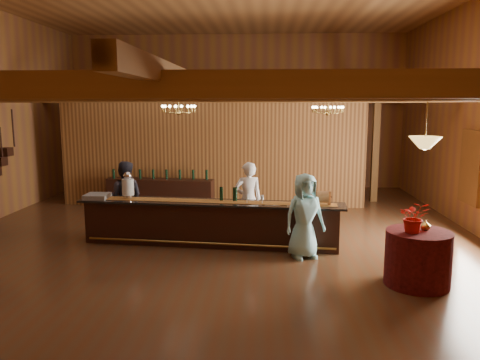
# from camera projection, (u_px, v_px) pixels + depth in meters

# --- Properties ---
(floor) EXTENTS (14.00, 14.00, 0.00)m
(floor) POSITION_uv_depth(u_px,v_px,m) (216.00, 239.00, 10.60)
(floor) COLOR #532F1B
(floor) RESTS_ON ground
(wall_back) EXTENTS (12.00, 0.10, 5.50)m
(wall_back) POSITION_uv_depth(u_px,v_px,m) (236.00, 112.00, 17.06)
(wall_back) COLOR #965F2A
(wall_back) RESTS_ON floor
(wall_front) EXTENTS (12.00, 0.10, 5.50)m
(wall_front) POSITION_uv_depth(u_px,v_px,m) (106.00, 141.00, 3.26)
(wall_front) COLOR #965F2A
(wall_front) RESTS_ON floor
(beam_grid) EXTENTS (11.90, 13.90, 0.39)m
(beam_grid) POSITION_uv_depth(u_px,v_px,m) (218.00, 94.00, 10.58)
(beam_grid) COLOR brown
(beam_grid) RESTS_ON wall_left
(support_posts) EXTENTS (9.20, 10.20, 3.20)m
(support_posts) POSITION_uv_depth(u_px,v_px,m) (213.00, 172.00, 9.85)
(support_posts) COLOR brown
(support_posts) RESTS_ON floor
(partition_wall) EXTENTS (9.00, 0.18, 3.10)m
(partition_wall) POSITION_uv_depth(u_px,v_px,m) (212.00, 155.00, 13.83)
(partition_wall) COLOR brown
(partition_wall) RESTS_ON floor
(window_right_back) EXTENTS (0.12, 1.05, 1.75)m
(window_right_back) POSITION_uv_depth(u_px,v_px,m) (472.00, 167.00, 11.00)
(window_right_back) COLOR white
(window_right_back) RESTS_ON wall_right
(backroom_boxes) EXTENTS (4.10, 0.60, 1.10)m
(backroom_boxes) POSITION_uv_depth(u_px,v_px,m) (225.00, 178.00, 15.95)
(backroom_boxes) COLOR black
(backroom_boxes) RESTS_ON floor
(tasting_bar) EXTENTS (5.77, 1.25, 0.97)m
(tasting_bar) POSITION_uv_depth(u_px,v_px,m) (210.00, 223.00, 10.09)
(tasting_bar) COLOR black
(tasting_bar) RESTS_ON floor
(beverage_dispenser) EXTENTS (0.26, 0.26, 0.60)m
(beverage_dispenser) POSITION_uv_depth(u_px,v_px,m) (128.00, 186.00, 10.28)
(beverage_dispenser) COLOR silver
(beverage_dispenser) RESTS_ON tasting_bar
(glass_rack_tray) EXTENTS (0.50, 0.50, 0.10)m
(glass_rack_tray) POSITION_uv_depth(u_px,v_px,m) (97.00, 196.00, 10.33)
(glass_rack_tray) COLOR gray
(glass_rack_tray) RESTS_ON tasting_bar
(raffle_drum) EXTENTS (0.34, 0.24, 0.30)m
(raffle_drum) POSITION_uv_depth(u_px,v_px,m) (322.00, 197.00, 9.59)
(raffle_drum) COLOR #A36B40
(raffle_drum) RESTS_ON tasting_bar
(bar_bottle_0) EXTENTS (0.07, 0.07, 0.30)m
(bar_bottle_0) POSITION_uv_depth(u_px,v_px,m) (221.00, 194.00, 10.06)
(bar_bottle_0) COLOR black
(bar_bottle_0) RESTS_ON tasting_bar
(bar_bottle_1) EXTENTS (0.07, 0.07, 0.30)m
(bar_bottle_1) POSITION_uv_depth(u_px,v_px,m) (221.00, 194.00, 10.06)
(bar_bottle_1) COLOR black
(bar_bottle_1) RESTS_ON tasting_bar
(bar_bottle_2) EXTENTS (0.07, 0.07, 0.30)m
(bar_bottle_2) POSITION_uv_depth(u_px,v_px,m) (235.00, 194.00, 10.02)
(bar_bottle_2) COLOR black
(bar_bottle_2) RESTS_ON tasting_bar
(bar_bottle_3) EXTENTS (0.07, 0.07, 0.30)m
(bar_bottle_3) POSITION_uv_depth(u_px,v_px,m) (235.00, 194.00, 10.01)
(bar_bottle_3) COLOR black
(bar_bottle_3) RESTS_ON tasting_bar
(backbar_shelf) EXTENTS (3.16, 0.79, 0.88)m
(backbar_shelf) POSITION_uv_depth(u_px,v_px,m) (160.00, 194.00, 13.61)
(backbar_shelf) COLOR black
(backbar_shelf) RESTS_ON floor
(round_table) EXTENTS (1.07, 1.07, 0.93)m
(round_table) POSITION_uv_depth(u_px,v_px,m) (418.00, 258.00, 7.82)
(round_table) COLOR maroon
(round_table) RESTS_ON floor
(chandelier_left) EXTENTS (0.80, 0.80, 0.44)m
(chandelier_left) POSITION_uv_depth(u_px,v_px,m) (179.00, 109.00, 11.07)
(chandelier_left) COLOR #A2823C
(chandelier_left) RESTS_ON beam_grid
(chandelier_right) EXTENTS (0.80, 0.80, 0.47)m
(chandelier_right) POSITION_uv_depth(u_px,v_px,m) (328.00, 109.00, 11.99)
(chandelier_right) COLOR #A2823C
(chandelier_right) RESTS_ON beam_grid
(pendant_lamp) EXTENTS (0.52, 0.52, 0.90)m
(pendant_lamp) POSITION_uv_depth(u_px,v_px,m) (425.00, 143.00, 7.52)
(pendant_lamp) COLOR #A2823C
(pendant_lamp) RESTS_ON beam_grid
(bartender) EXTENTS (0.71, 0.55, 1.73)m
(bartender) POSITION_uv_depth(u_px,v_px,m) (248.00, 200.00, 10.66)
(bartender) COLOR white
(bartender) RESTS_ON floor
(staff_second) EXTENTS (0.85, 0.67, 1.71)m
(staff_second) POSITION_uv_depth(u_px,v_px,m) (125.00, 197.00, 10.97)
(staff_second) COLOR #282835
(staff_second) RESTS_ON floor
(guest) EXTENTS (0.96, 0.79, 1.69)m
(guest) POSITION_uv_depth(u_px,v_px,m) (305.00, 216.00, 9.18)
(guest) COLOR #98E2EA
(guest) RESTS_ON floor
(floor_plant) EXTENTS (0.89, 0.79, 1.35)m
(floor_plant) POSITION_uv_depth(u_px,v_px,m) (311.00, 183.00, 14.07)
(floor_plant) COLOR #264E23
(floor_plant) RESTS_ON floor
(table_flowers) EXTENTS (0.53, 0.48, 0.53)m
(table_flowers) POSITION_uv_depth(u_px,v_px,m) (414.00, 217.00, 7.63)
(table_flowers) COLOR red
(table_flowers) RESTS_ON round_table
(table_vase) EXTENTS (0.17, 0.17, 0.28)m
(table_vase) POSITION_uv_depth(u_px,v_px,m) (426.00, 222.00, 7.80)
(table_vase) COLOR #A2823C
(table_vase) RESTS_ON round_table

